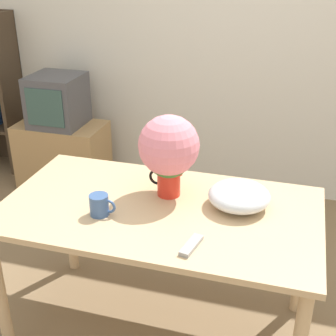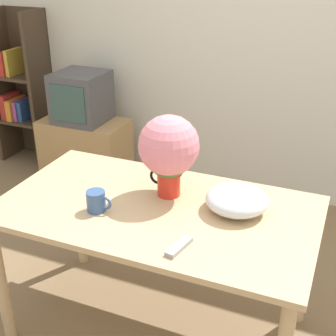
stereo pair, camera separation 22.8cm
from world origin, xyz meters
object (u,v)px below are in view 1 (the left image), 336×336
(flower_vase, at_px, (169,150))
(coffee_mug, at_px, (100,205))
(tv_set, at_px, (57,100))
(white_bowl, at_px, (239,196))

(flower_vase, distance_m, coffee_mug, 0.42)
(tv_set, bearing_deg, white_bowl, -37.67)
(flower_vase, xyz_separation_m, white_bowl, (0.35, -0.02, -0.18))
(white_bowl, xyz_separation_m, tv_set, (-1.66, 1.28, -0.06))
(flower_vase, relative_size, tv_set, 1.01)
(white_bowl, distance_m, tv_set, 2.09)
(coffee_mug, distance_m, tv_set, 1.86)
(white_bowl, bearing_deg, coffee_mug, -157.21)
(tv_set, bearing_deg, flower_vase, -44.00)
(coffee_mug, distance_m, white_bowl, 0.66)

